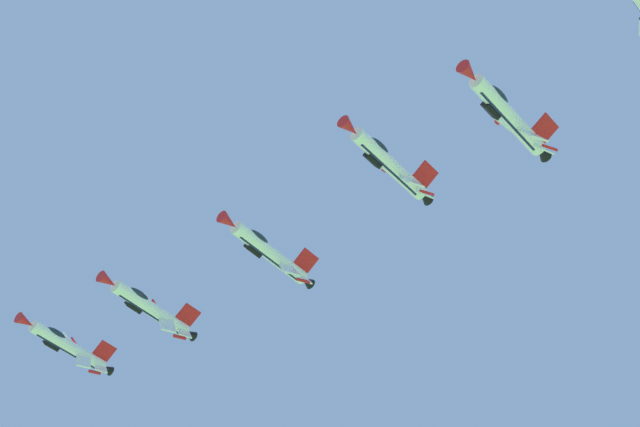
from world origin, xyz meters
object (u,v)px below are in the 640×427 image
(fighter_jet_left_wing, at_px, (507,114))
(fighter_jet_trail_slot, at_px, (67,346))
(fighter_jet_left_outer, at_px, (268,252))
(fighter_jet_right_outer, at_px, (149,308))
(fighter_jet_right_wing, at_px, (388,163))

(fighter_jet_left_wing, bearing_deg, fighter_jet_trail_slot, 0.17)
(fighter_jet_left_outer, distance_m, fighter_jet_trail_slot, 34.11)
(fighter_jet_left_wing, height_order, fighter_jet_left_outer, fighter_jet_left_outer)
(fighter_jet_left_outer, bearing_deg, fighter_jet_trail_slot, 3.21)
(fighter_jet_left_wing, bearing_deg, fighter_jet_right_outer, 0.59)
(fighter_jet_left_wing, relative_size, fighter_jet_right_outer, 1.00)
(fighter_jet_right_outer, bearing_deg, fighter_jet_right_wing, -178.21)
(fighter_jet_right_outer, relative_size, fighter_jet_trail_slot, 1.00)
(fighter_jet_left_outer, bearing_deg, fighter_jet_right_wing, 176.56)
(fighter_jet_left_outer, relative_size, fighter_jet_trail_slot, 1.00)
(fighter_jet_left_wing, distance_m, fighter_jet_right_wing, 15.54)
(fighter_jet_left_outer, relative_size, fighter_jet_right_outer, 1.00)
(fighter_jet_left_wing, relative_size, fighter_jet_left_outer, 1.00)
(fighter_jet_right_wing, distance_m, fighter_jet_right_outer, 36.29)
(fighter_jet_right_wing, relative_size, fighter_jet_trail_slot, 1.00)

